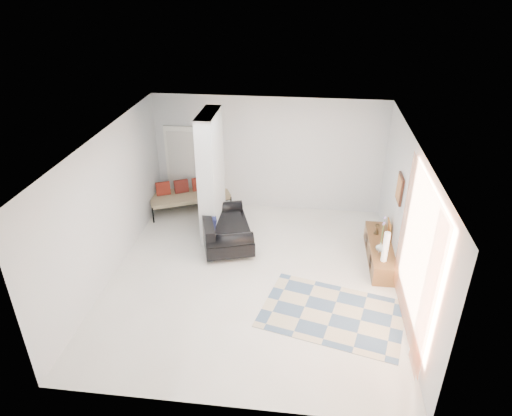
# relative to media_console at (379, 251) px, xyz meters

# --- Properties ---
(floor) EXTENTS (6.00, 6.00, 0.00)m
(floor) POSITION_rel_media_console_xyz_m (-2.52, -0.90, -0.20)
(floor) COLOR silver
(floor) RESTS_ON ground
(ceiling) EXTENTS (6.00, 6.00, 0.00)m
(ceiling) POSITION_rel_media_console_xyz_m (-2.52, -0.90, 2.60)
(ceiling) COLOR white
(ceiling) RESTS_ON wall_back
(wall_back) EXTENTS (6.00, 0.00, 6.00)m
(wall_back) POSITION_rel_media_console_xyz_m (-2.52, 2.10, 1.20)
(wall_back) COLOR silver
(wall_back) RESTS_ON ground
(wall_front) EXTENTS (6.00, 0.00, 6.00)m
(wall_front) POSITION_rel_media_console_xyz_m (-2.52, -3.90, 1.20)
(wall_front) COLOR silver
(wall_front) RESTS_ON ground
(wall_left) EXTENTS (0.00, 6.00, 6.00)m
(wall_left) POSITION_rel_media_console_xyz_m (-5.27, -0.90, 1.20)
(wall_left) COLOR silver
(wall_left) RESTS_ON ground
(wall_right) EXTENTS (0.00, 6.00, 6.00)m
(wall_right) POSITION_rel_media_console_xyz_m (0.23, -0.90, 1.20)
(wall_right) COLOR silver
(wall_right) RESTS_ON ground
(partition_column) EXTENTS (0.35, 1.20, 2.80)m
(partition_column) POSITION_rel_media_console_xyz_m (-3.62, 0.70, 1.20)
(partition_column) COLOR silver
(partition_column) RESTS_ON floor
(hallway_door) EXTENTS (0.85, 0.06, 2.04)m
(hallway_door) POSITION_rel_media_console_xyz_m (-4.62, 2.06, 0.82)
(hallway_door) COLOR white
(hallway_door) RESTS_ON floor
(curtain) EXTENTS (0.00, 2.55, 2.55)m
(curtain) POSITION_rel_media_console_xyz_m (0.15, -2.05, 1.25)
(curtain) COLOR #FF7C43
(curtain) RESTS_ON wall_right
(wall_art) EXTENTS (0.04, 0.45, 0.55)m
(wall_art) POSITION_rel_media_console_xyz_m (0.20, -0.00, 1.45)
(wall_art) COLOR #3C1A10
(wall_art) RESTS_ON wall_right
(media_console) EXTENTS (0.45, 1.83, 0.80)m
(media_console) POSITION_rel_media_console_xyz_m (0.00, 0.00, 0.00)
(media_console) COLOR brown
(media_console) RESTS_ON floor
(loveseat) EXTENTS (1.46, 1.92, 0.76)m
(loveseat) POSITION_rel_media_console_xyz_m (-3.33, 0.28, 0.15)
(loveseat) COLOR silver
(loveseat) RESTS_ON floor
(daybed) EXTENTS (2.09, 1.53, 0.77)m
(daybed) POSITION_rel_media_console_xyz_m (-4.45, 1.71, 0.21)
(daybed) COLOR black
(daybed) RESTS_ON floor
(area_rug) EXTENTS (2.73, 2.14, 0.01)m
(area_rug) POSITION_rel_media_console_xyz_m (-1.00, -1.80, -0.20)
(area_rug) COLOR beige
(area_rug) RESTS_ON floor
(cylinder_lamp) EXTENTS (0.11, 0.11, 0.62)m
(cylinder_lamp) POSITION_rel_media_console_xyz_m (-0.02, -0.61, 0.50)
(cylinder_lamp) COLOR white
(cylinder_lamp) RESTS_ON media_console
(bronze_figurine) EXTENTS (0.13, 0.13, 0.23)m
(bronze_figurine) POSITION_rel_media_console_xyz_m (-0.05, 0.38, 0.31)
(bronze_figurine) COLOR #332617
(bronze_figurine) RESTS_ON media_console
(vase) EXTENTS (0.19, 0.19, 0.19)m
(vase) POSITION_rel_media_console_xyz_m (-0.05, -0.28, 0.29)
(vase) COLOR silver
(vase) RESTS_ON media_console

